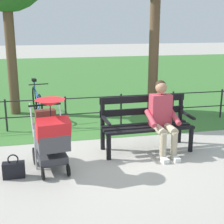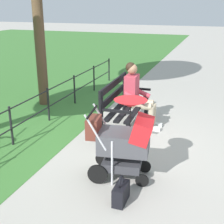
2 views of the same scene
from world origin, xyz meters
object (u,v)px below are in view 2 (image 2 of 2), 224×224
Objects in this scene: park_bench at (122,103)px; person_on_bench at (137,93)px; handbag at (121,193)px; stroller at (124,139)px.

person_on_bench reaches higher than park_bench.
park_bench is 4.36× the size of handbag.
stroller is at bearing 18.23° from park_bench.
stroller is 3.11× the size of handbag.
person_on_bench is 1.11× the size of stroller.
stroller reaches higher than park_bench.
person_on_bench is 3.45× the size of handbag.
person_on_bench is at bearing -169.37° from handbag.
stroller reaches higher than handbag.
person_on_bench is 1.95m from stroller.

